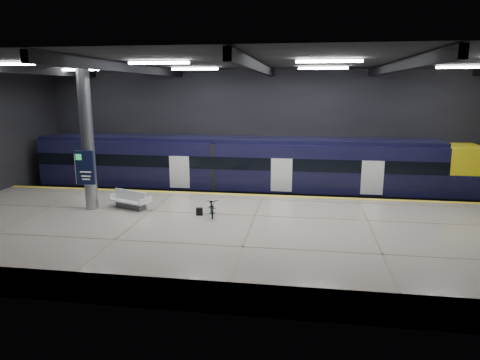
# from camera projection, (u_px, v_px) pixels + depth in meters

# --- Properties ---
(ground) EXTENTS (30.00, 30.00, 0.00)m
(ground) POSITION_uv_depth(u_px,v_px,m) (257.00, 231.00, 20.90)
(ground) COLOR black
(ground) RESTS_ON ground
(room_shell) EXTENTS (30.10, 16.10, 8.05)m
(room_shell) POSITION_uv_depth(u_px,v_px,m) (258.00, 113.00, 19.70)
(room_shell) COLOR black
(room_shell) RESTS_ON ground
(platform) EXTENTS (30.00, 11.00, 1.10)m
(platform) POSITION_uv_depth(u_px,v_px,m) (251.00, 238.00, 18.36)
(platform) COLOR #B5A899
(platform) RESTS_ON ground
(safety_strip) EXTENTS (30.00, 0.40, 0.01)m
(safety_strip) POSITION_uv_depth(u_px,v_px,m) (263.00, 195.00, 23.32)
(safety_strip) COLOR yellow
(safety_strip) RESTS_ON platform
(rails) EXTENTS (30.00, 1.52, 0.16)m
(rails) POSITION_uv_depth(u_px,v_px,m) (267.00, 201.00, 26.20)
(rails) COLOR gray
(rails) RESTS_ON ground
(train) EXTENTS (29.40, 2.84, 3.79)m
(train) POSITION_uv_depth(u_px,v_px,m) (263.00, 169.00, 25.82)
(train) COLOR black
(train) RESTS_ON ground
(bench) EXTENTS (2.20, 1.54, 0.90)m
(bench) POSITION_uv_depth(u_px,v_px,m) (131.00, 202.00, 20.82)
(bench) COLOR #595B60
(bench) RESTS_ON platform
(bicycle) EXTENTS (0.94, 1.71, 0.85)m
(bicycle) POSITION_uv_depth(u_px,v_px,m) (212.00, 207.00, 19.55)
(bicycle) COLOR #99999E
(bicycle) RESTS_ON platform
(pannier_bag) EXTENTS (0.32, 0.22, 0.35)m
(pannier_bag) POSITION_uv_depth(u_px,v_px,m) (199.00, 211.00, 19.69)
(pannier_bag) COLOR black
(pannier_bag) RESTS_ON platform
(info_column) EXTENTS (0.90, 0.78, 6.90)m
(info_column) POSITION_uv_depth(u_px,v_px,m) (87.00, 140.00, 20.13)
(info_column) COLOR #9EA0A5
(info_column) RESTS_ON platform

